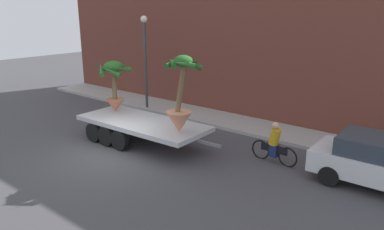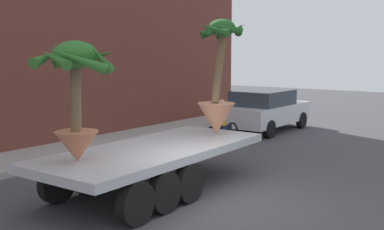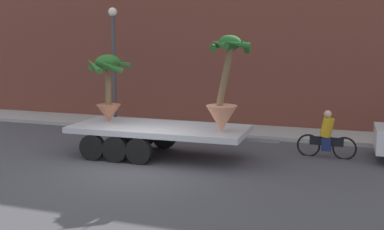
# 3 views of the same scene
# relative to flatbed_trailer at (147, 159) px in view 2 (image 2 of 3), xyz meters

# --- Properties ---
(ground_plane) EXTENTS (60.00, 60.00, 0.00)m
(ground_plane) POSITION_rel_flatbed_trailer_xyz_m (0.26, -1.49, -0.76)
(ground_plane) COLOR #423F44
(sidewalk) EXTENTS (24.00, 2.20, 0.15)m
(sidewalk) POSITION_rel_flatbed_trailer_xyz_m (0.26, 4.61, -0.68)
(sidewalk) COLOR #A39E99
(sidewalk) RESTS_ON ground
(flatbed_trailer) EXTENTS (6.61, 2.45, 0.98)m
(flatbed_trailer) POSITION_rel_flatbed_trailer_xyz_m (0.00, 0.00, 0.00)
(flatbed_trailer) COLOR #B7BABF
(flatbed_trailer) RESTS_ON ground
(potted_palm_rear) EXTENTS (1.49, 1.61, 2.23)m
(potted_palm_rear) POSITION_rel_flatbed_trailer_xyz_m (-1.63, 0.23, 1.51)
(potted_palm_rear) COLOR #B26647
(potted_palm_rear) RESTS_ON flatbed_trailer
(potted_palm_middle) EXTENTS (1.35, 1.35, 2.84)m
(potted_palm_middle) POSITION_rel_flatbed_trailer_xyz_m (2.45, -0.16, 1.43)
(potted_palm_middle) COLOR tan
(potted_palm_middle) RESTS_ON flatbed_trailer
(cyclist) EXTENTS (1.84, 0.36, 1.54)m
(cyclist) POSITION_rel_flatbed_trailer_xyz_m (5.30, 1.63, -0.09)
(cyclist) COLOR black
(cyclist) RESTS_ON ground
(parked_car) EXTENTS (4.32, 2.04, 1.58)m
(parked_car) POSITION_rel_flatbed_trailer_xyz_m (8.81, 1.96, 0.07)
(parked_car) COLOR silver
(parked_car) RESTS_ON ground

